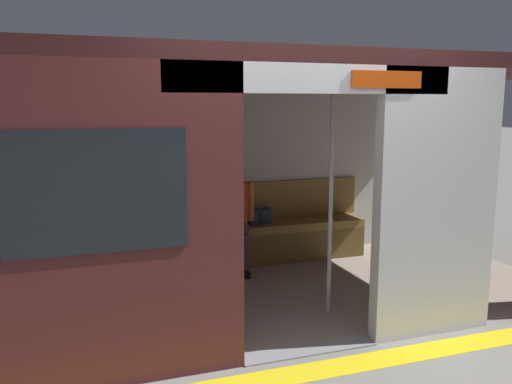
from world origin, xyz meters
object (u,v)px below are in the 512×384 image
Objects in this scene: bench_seat at (226,236)px; handbag at (259,216)px; grab_pole_far at (331,197)px; person_seated at (230,208)px; grab_pole_door at (228,206)px; train_car at (248,143)px; book at (195,227)px.

bench_seat is 12.88× the size of handbag.
grab_pole_far is at bearing 92.06° from handbag.
grab_pole_door reaches higher than person_seated.
bench_seat is at bearing -94.26° from train_car.
bench_seat is at bearing -57.32° from person_seated.
grab_pole_door is (0.39, 0.69, -0.44)m from train_car.
train_car is 5.42× the size of person_seated.
handbag is 0.13× the size of grab_pole_far.
handbag is (-0.48, -1.06, -0.93)m from train_car.
grab_pole_door is (0.88, 1.74, 0.50)m from handbag.
person_seated is 0.57× the size of grab_pole_door.
person_seated is at bearing -96.45° from train_car.
handbag is 1.73m from grab_pole_far.
person_seated is at bearing 14.59° from handbag.
grab_pole_far is (-0.82, 1.65, 0.57)m from book.
grab_pole_far reaches higher than book.
person_seated is (-0.03, 0.05, 0.33)m from bench_seat.
book is 1.82m from grab_pole_door.
handbag is 0.76m from book.
train_car is at bearing 85.74° from bench_seat.
handbag is at bearing -114.59° from train_car.
grab_pole_door is at bearing 5.06° from grab_pole_far.
book is at bearing -12.56° from person_seated.
handbag is 1.18× the size of book.
handbag is at bearing 159.02° from book.
train_car reaches higher than bench_seat.
bench_seat is at bearing -105.43° from grab_pole_door.
person_seated reaches higher than book.
grab_pole_far reaches higher than bench_seat.
book is (0.76, 0.01, -0.07)m from handbag.
grab_pole_door reaches higher than book.
person_seated is 1.66m from grab_pole_far.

